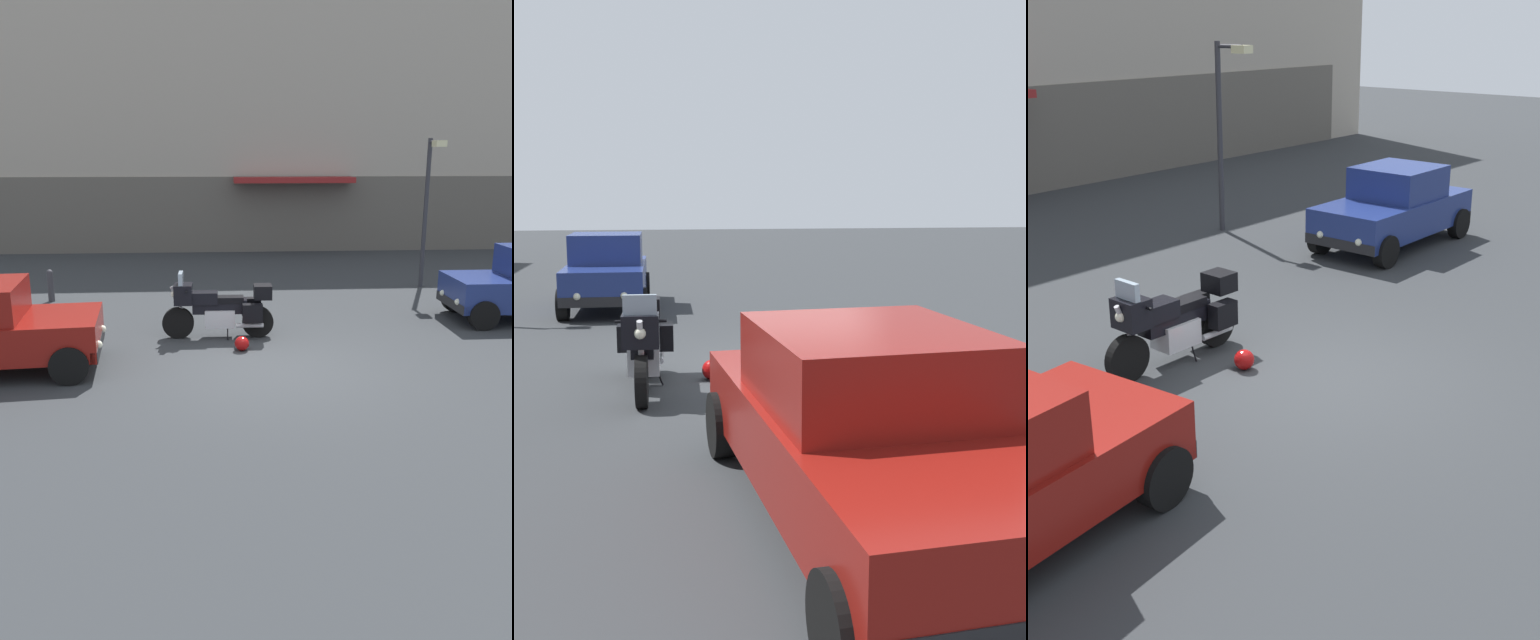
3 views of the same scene
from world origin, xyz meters
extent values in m
plane|color=#2D3033|center=(0.00, 0.00, 0.00)|extent=(80.00, 80.00, 0.00)
cube|color=#A89E8E|center=(0.00, 14.53, 5.30)|extent=(39.76, 2.40, 10.60)
cube|color=#5C564E|center=(0.00, 13.31, 1.40)|extent=(35.78, 0.12, 2.80)
cube|color=maroon|center=(1.94, 12.88, 2.70)|extent=(4.40, 1.10, 0.20)
cylinder|color=black|center=(-1.76, 1.98, 0.32)|extent=(0.64, 0.15, 0.64)
cylinder|color=black|center=(-0.14, 1.96, 0.32)|extent=(0.64, 0.15, 0.64)
cylinder|color=#B7B7BC|center=(-1.74, 1.98, 0.75)|extent=(0.33, 0.07, 0.68)
cube|color=#B7B7BC|center=(-0.91, 1.97, 0.42)|extent=(0.61, 0.41, 0.36)
cube|color=black|center=(-0.91, 1.97, 0.66)|extent=(1.10, 0.29, 0.28)
cube|color=black|center=(-1.21, 1.97, 0.84)|extent=(0.52, 0.35, 0.24)
cube|color=black|center=(-0.71, 1.97, 0.80)|extent=(0.56, 0.31, 0.12)
cube|color=black|center=(-1.64, 1.98, 0.92)|extent=(0.37, 0.44, 0.40)
cube|color=#8C9EAD|center=(-1.68, 1.98, 1.22)|extent=(0.09, 0.40, 0.28)
sphere|color=#EAEACC|center=(-1.82, 1.98, 0.92)|extent=(0.14, 0.14, 0.14)
cylinder|color=black|center=(-1.56, 1.98, 1.02)|extent=(0.05, 0.62, 0.04)
cylinder|color=#B7B7BC|center=(-0.31, 1.76, 0.30)|extent=(0.55, 0.10, 0.09)
cube|color=black|center=(-0.26, 1.68, 0.58)|extent=(0.40, 0.21, 0.36)
cube|color=black|center=(-0.26, 2.24, 0.58)|extent=(0.40, 0.21, 0.36)
cube|color=black|center=(-0.04, 1.96, 0.95)|extent=(0.37, 0.40, 0.28)
cylinder|color=black|center=(-0.76, 1.79, 0.15)|extent=(0.03, 0.13, 0.29)
sphere|color=#990C0C|center=(-0.51, 1.07, 0.14)|extent=(0.28, 0.28, 0.28)
cube|color=#8C9EAD|center=(5.54, 2.94, 1.32)|extent=(0.07, 1.39, 0.54)
cube|color=black|center=(4.29, 2.94, 0.42)|extent=(0.13, 1.64, 0.20)
cylinder|color=black|center=(4.69, 2.16, 0.32)|extent=(0.64, 0.22, 0.64)
cylinder|color=black|center=(4.69, 3.72, 0.32)|extent=(0.64, 0.22, 0.64)
sphere|color=silver|center=(4.24, 2.49, 0.54)|extent=(0.14, 0.14, 0.14)
sphere|color=silver|center=(4.24, 3.39, 0.54)|extent=(0.14, 0.14, 0.14)
cube|color=#8C9EAD|center=(-4.32, 0.23, 1.26)|extent=(0.21, 1.49, 0.51)
cube|color=black|center=(-3.07, 0.36, 0.42)|extent=(0.30, 1.76, 0.20)
cylinder|color=black|center=(-3.56, 1.16, 0.32)|extent=(0.66, 0.28, 0.64)
cylinder|color=black|center=(-3.39, -0.52, 0.32)|extent=(0.66, 0.28, 0.64)
sphere|color=silver|center=(-3.07, 0.85, 0.54)|extent=(0.14, 0.14, 0.14)
sphere|color=silver|center=(-2.98, -0.12, 0.54)|extent=(0.14, 0.14, 0.14)
cylinder|color=#2D2D33|center=(4.79, 6.59, 2.02)|extent=(0.12, 0.12, 4.03)
cylinder|color=#2D2D33|center=(4.79, 6.24, 3.93)|extent=(0.08, 0.70, 0.08)
cube|color=beige|center=(4.79, 5.89, 3.88)|extent=(0.28, 0.36, 0.16)
cylinder|color=#333338|center=(-5.16, 5.44, 0.37)|extent=(0.16, 0.16, 0.74)
sphere|color=#333338|center=(-5.16, 5.44, 0.74)|extent=(0.16, 0.16, 0.16)
camera|label=1|loc=(-0.99, -10.21, 3.66)|focal=34.76mm
camera|label=2|loc=(-10.67, 1.66, 2.58)|focal=42.48mm
camera|label=3|loc=(-7.75, -5.67, 4.48)|focal=44.57mm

